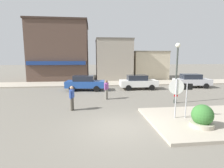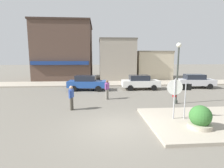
{
  "view_description": "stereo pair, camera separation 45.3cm",
  "coord_description": "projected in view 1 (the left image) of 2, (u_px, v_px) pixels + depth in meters",
  "views": [
    {
      "loc": [
        -1.36,
        -8.09,
        3.41
      ],
      "look_at": [
        0.09,
        4.5,
        1.5
      ],
      "focal_mm": 28.0,
      "sensor_mm": 36.0,
      "label": 1
    },
    {
      "loc": [
        -0.91,
        -8.14,
        3.41
      ],
      "look_at": [
        0.09,
        4.5,
        1.5
      ],
      "focal_mm": 28.0,
      "sensor_mm": 36.0,
      "label": 2
    }
  ],
  "objects": [
    {
      "name": "ground_plane",
      "position": [
        121.0,
        128.0,
        8.61
      ],
      "size": [
        160.0,
        160.0,
        0.0
      ],
      "primitive_type": "plane",
      "color": "#6B665B"
    },
    {
      "name": "sidewalk_corner",
      "position": [
        208.0,
        120.0,
        9.41
      ],
      "size": [
        6.4,
        4.8,
        0.15
      ],
      "primitive_type": "cube",
      "color": "#A89E8C",
      "rests_on": "ground"
    },
    {
      "name": "kerb_far",
      "position": [
        103.0,
        83.0,
        22.86
      ],
      "size": [
        80.0,
        4.0,
        0.15
      ],
      "primitive_type": "cube",
      "color": "#A89E8C",
      "rests_on": "ground"
    },
    {
      "name": "stop_sign",
      "position": [
        176.0,
        93.0,
        9.37
      ],
      "size": [
        0.81,
        0.14,
        2.3
      ],
      "color": "#9E9EA3",
      "rests_on": "ground"
    },
    {
      "name": "one_way_sign",
      "position": [
        186.0,
        97.0,
        9.4
      ],
      "size": [
        0.6,
        0.1,
        2.1
      ],
      "color": "#9E9EA3",
      "rests_on": "ground"
    },
    {
      "name": "planter",
      "position": [
        202.0,
        118.0,
        8.3
      ],
      "size": [
        1.1,
        1.1,
        1.23
      ],
      "color": "#ADA38E",
      "rests_on": "ground"
    },
    {
      "name": "lamp_post",
      "position": [
        177.0,
        64.0,
        12.83
      ],
      "size": [
        0.36,
        0.36,
        4.54
      ],
      "color": "#333833",
      "rests_on": "ground"
    },
    {
      "name": "parked_car_nearest",
      "position": [
        85.0,
        83.0,
        18.34
      ],
      "size": [
        4.16,
        2.2,
        1.56
      ],
      "color": "#234C9E",
      "rests_on": "ground"
    },
    {
      "name": "parked_car_second",
      "position": [
        138.0,
        82.0,
        19.01
      ],
      "size": [
        4.04,
        1.95,
        1.56
      ],
      "color": "white",
      "rests_on": "ground"
    },
    {
      "name": "parked_car_third",
      "position": [
        192.0,
        80.0,
        20.19
      ],
      "size": [
        4.17,
        2.23,
        1.56
      ],
      "color": "#B7B7BC",
      "rests_on": "ground"
    },
    {
      "name": "pedestrian_crossing_near",
      "position": [
        106.0,
        89.0,
        14.35
      ],
      "size": [
        0.38,
        0.51,
        1.61
      ],
      "color": "gray",
      "rests_on": "ground"
    },
    {
      "name": "pedestrian_crossing_far",
      "position": [
        72.0,
        97.0,
        11.32
      ],
      "size": [
        0.3,
        0.56,
        1.61
      ],
      "color": "#4C473D",
      "rests_on": "ground"
    },
    {
      "name": "building_corner_shop",
      "position": [
        62.0,
        52.0,
        27.72
      ],
      "size": [
        8.46,
        9.11,
        8.72
      ],
      "color": "brown",
      "rests_on": "ground"
    },
    {
      "name": "building_storefront_left_near",
      "position": [
        113.0,
        60.0,
        27.07
      ],
      "size": [
        5.31,
        5.59,
        6.17
      ],
      "color": "#9E9384",
      "rests_on": "ground"
    },
    {
      "name": "building_storefront_left_mid",
      "position": [
        147.0,
        65.0,
        29.09
      ],
      "size": [
        5.4,
        6.17,
        4.43
      ],
      "color": "beige",
      "rests_on": "ground"
    }
  ]
}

